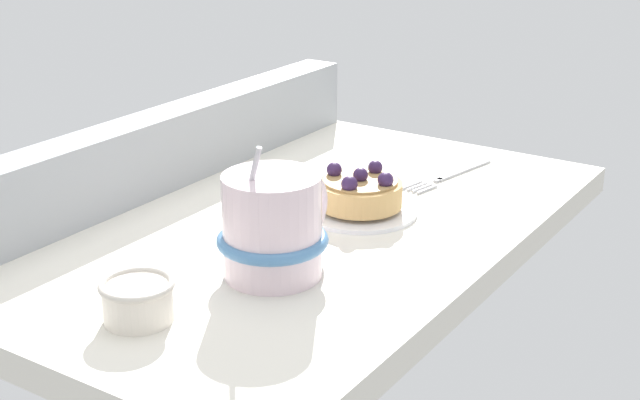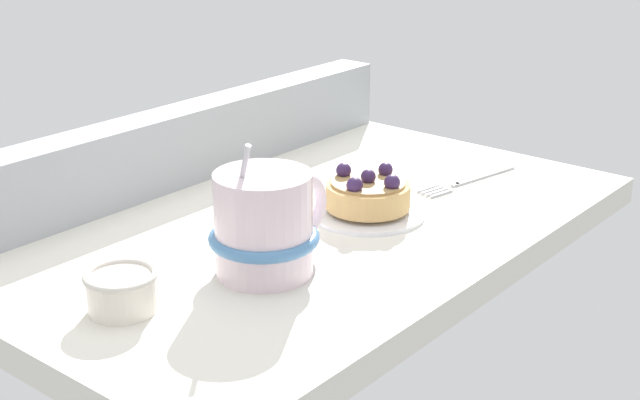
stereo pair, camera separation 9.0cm
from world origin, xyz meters
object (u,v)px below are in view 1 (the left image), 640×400
Objects in this scene: raspberry_tart at (360,191)px; dessert_fork at (450,175)px; dessert_plate at (360,209)px; coffee_mug at (274,227)px; sugar_bowl at (138,299)px.

dessert_fork is (16.05, -2.86, -2.22)cm from raspberry_tart.
raspberry_tart is at bearing -142.15° from dessert_plate.
raspberry_tart is 0.65× the size of coffee_mug.
sugar_bowl reaches higher than dessert_fork.
coffee_mug is (-17.37, -1.33, 2.15)cm from raspberry_tart.
raspberry_tart is 30.95cm from sugar_bowl.
sugar_bowl is (-30.82, 2.80, -0.61)cm from raspberry_tart.
coffee_mug is 0.89× the size of dessert_fork.
coffee_mug is 14.33cm from sugar_bowl.
dessert_fork is (33.42, -1.53, -4.37)cm from coffee_mug.
coffee_mug is at bearing -175.63° from raspberry_tart.
raspberry_tart is at bearing -5.19° from sugar_bowl.
raspberry_tart is 17.55cm from coffee_mug.
dessert_fork is at bearing -10.14° from dessert_plate.
coffee_mug reaches higher than raspberry_tart.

